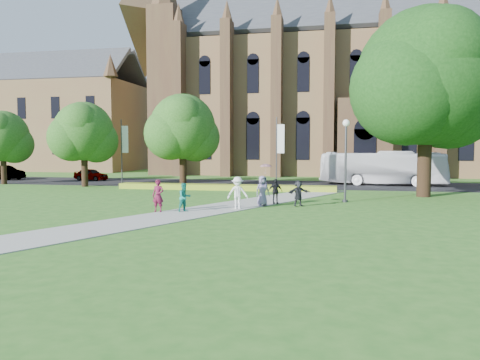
% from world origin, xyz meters
% --- Properties ---
extents(ground, '(160.00, 160.00, 0.00)m').
position_xyz_m(ground, '(0.00, 0.00, 0.00)').
color(ground, '#2D681F').
rests_on(ground, ground).
extents(road, '(160.00, 10.00, 0.02)m').
position_xyz_m(road, '(0.00, 20.00, 0.01)').
color(road, black).
rests_on(road, ground).
extents(footpath, '(15.58, 28.54, 0.04)m').
position_xyz_m(footpath, '(0.00, 1.00, 0.02)').
color(footpath, '#B2B2A8').
rests_on(footpath, ground).
extents(flower_hedge, '(18.00, 1.40, 0.45)m').
position_xyz_m(flower_hedge, '(-2.00, 13.20, 0.23)').
color(flower_hedge, gold).
rests_on(flower_hedge, ground).
extents(cathedral, '(52.60, 18.25, 28.00)m').
position_xyz_m(cathedral, '(10.00, 39.73, 12.98)').
color(cathedral, brown).
rests_on(cathedral, ground).
extents(building_west, '(22.00, 14.00, 18.30)m').
position_xyz_m(building_west, '(-34.00, 42.00, 9.21)').
color(building_west, brown).
rests_on(building_west, ground).
extents(streetlamp, '(0.44, 0.44, 5.24)m').
position_xyz_m(streetlamp, '(7.50, 6.50, 3.30)').
color(streetlamp, '#38383D').
rests_on(streetlamp, ground).
extents(large_tree, '(9.60, 9.60, 13.20)m').
position_xyz_m(large_tree, '(13.00, 11.00, 8.37)').
color(large_tree, '#332114').
rests_on(large_tree, ground).
extents(street_tree_0, '(5.20, 5.20, 7.50)m').
position_xyz_m(street_tree_0, '(-15.00, 14.00, 4.87)').
color(street_tree_0, '#332114').
rests_on(street_tree_0, ground).
extents(street_tree_1, '(5.60, 5.60, 8.05)m').
position_xyz_m(street_tree_1, '(-6.00, 14.50, 5.22)').
color(street_tree_1, '#332114').
rests_on(street_tree_1, ground).
extents(street_tree_2, '(4.80, 4.80, 6.95)m').
position_xyz_m(street_tree_2, '(-24.00, 15.00, 4.53)').
color(street_tree_2, '#332114').
rests_on(street_tree_2, ground).
extents(banner_pole_0, '(0.70, 0.10, 6.00)m').
position_xyz_m(banner_pole_0, '(2.11, 15.20, 3.39)').
color(banner_pole_0, '#38383D').
rests_on(banner_pole_0, ground).
extents(banner_pole_1, '(0.70, 0.10, 6.00)m').
position_xyz_m(banner_pole_1, '(-11.89, 15.20, 3.39)').
color(banner_pole_1, '#38383D').
rests_on(banner_pole_1, ground).
extents(tour_coach, '(11.47, 3.88, 3.13)m').
position_xyz_m(tour_coach, '(11.11, 20.90, 1.59)').
color(tour_coach, silver).
rests_on(tour_coach, road).
extents(car_0, '(3.94, 2.22, 1.27)m').
position_xyz_m(car_0, '(-18.25, 20.85, 0.65)').
color(car_0, gray).
rests_on(car_0, road).
extents(car_1, '(4.82, 2.41, 1.52)m').
position_xyz_m(car_1, '(-28.09, 20.21, 0.78)').
color(car_1, gray).
rests_on(car_1, road).
extents(pedestrian_0, '(0.65, 0.44, 1.74)m').
position_xyz_m(pedestrian_0, '(-2.38, -0.43, 0.91)').
color(pedestrian_0, maroon).
rests_on(pedestrian_0, footpath).
extents(pedestrian_1, '(0.93, 0.95, 1.54)m').
position_xyz_m(pedestrian_1, '(-1.02, -0.07, 0.81)').
color(pedestrian_1, '#1A8271').
rests_on(pedestrian_1, footpath).
extents(pedestrian_2, '(1.32, 1.02, 1.80)m').
position_xyz_m(pedestrian_2, '(1.53, 1.65, 0.94)').
color(pedestrian_2, white).
rests_on(pedestrian_2, footpath).
extents(pedestrian_3, '(0.96, 0.65, 1.52)m').
position_xyz_m(pedestrian_3, '(3.27, 4.54, 0.80)').
color(pedestrian_3, black).
rests_on(pedestrian_3, footpath).
extents(pedestrian_4, '(1.04, 0.96, 1.78)m').
position_xyz_m(pedestrian_4, '(2.68, 3.32, 0.93)').
color(pedestrian_4, slate).
rests_on(pedestrian_4, footpath).
extents(pedestrian_5, '(1.45, 1.11, 1.53)m').
position_xyz_m(pedestrian_5, '(4.76, 3.66, 0.80)').
color(pedestrian_5, '#222329').
rests_on(pedestrian_5, footpath).
extents(parasol, '(0.71, 0.71, 0.61)m').
position_xyz_m(parasol, '(2.86, 3.42, 2.12)').
color(parasol, '#D7989F').
rests_on(parasol, pedestrian_4).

